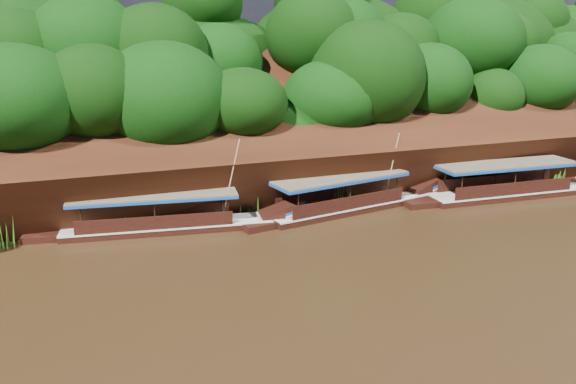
{
  "coord_description": "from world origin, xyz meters",
  "views": [
    {
      "loc": [
        -14.97,
        -22.35,
        11.04
      ],
      "look_at": [
        -4.03,
        7.0,
        2.09
      ],
      "focal_mm": 35.0,
      "sensor_mm": 36.0,
      "label": 1
    }
  ],
  "objects": [
    {
      "name": "boat_1",
      "position": [
        1.4,
        8.53,
        0.53
      ],
      "size": [
        13.73,
        4.32,
        5.31
      ],
      "rotation": [
        0.0,
        0.0,
        0.18
      ],
      "color": "black",
      "rests_on": "ground"
    },
    {
      "name": "boat_2",
      "position": [
        -10.01,
        8.57,
        0.5
      ],
      "size": [
        14.22,
        3.78,
        5.63
      ],
      "rotation": [
        0.0,
        0.0,
        -0.14
      ],
      "color": "black",
      "rests_on": "ground"
    },
    {
      "name": "ground",
      "position": [
        0.0,
        0.0,
        0.0
      ],
      "size": [
        160.0,
        160.0,
        0.0
      ],
      "primitive_type": "plane",
      "color": "black",
      "rests_on": "ground"
    },
    {
      "name": "boat_0",
      "position": [
        13.59,
        7.25,
        0.55
      ],
      "size": [
        15.13,
        3.36,
        5.34
      ],
      "rotation": [
        0.0,
        0.0,
        -0.05
      ],
      "color": "black",
      "rests_on": "ground"
    },
    {
      "name": "reeds",
      "position": [
        -3.69,
        9.63,
        0.88
      ],
      "size": [
        49.46,
        2.56,
        1.95
      ],
      "color": "#356619",
      "rests_on": "ground"
    },
    {
      "name": "riverbank",
      "position": [
        -0.01,
        22.73,
        1.89
      ],
      "size": [
        120.0,
        30.06,
        19.4
      ],
      "color": "black",
      "rests_on": "ground"
    }
  ]
}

